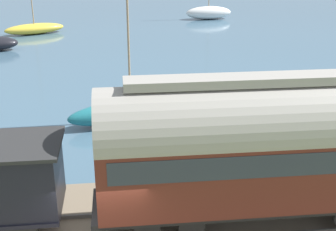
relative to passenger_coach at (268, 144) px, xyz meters
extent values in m
cube|color=#426075|center=(43.18, 4.75, -3.10)|extent=(80.00, 80.00, 0.01)
cube|color=#4C4742|center=(0.77, 4.75, -2.55)|extent=(0.07, 54.88, 0.12)
cylinder|color=black|center=(0.77, 6.96, -2.00)|extent=(0.12, 0.98, 0.98)
cube|color=black|center=(0.00, 6.72, -0.64)|extent=(1.95, 1.69, 1.81)
cube|color=#282828|center=(0.00, 6.72, 0.32)|extent=(2.15, 1.93, 0.10)
cylinder|color=black|center=(0.77, -2.27, -2.11)|extent=(0.12, 0.76, 0.76)
cylinder|color=black|center=(-0.77, 2.27, -2.11)|extent=(0.12, 0.76, 0.76)
cylinder|color=black|center=(0.77, 2.27, -2.11)|extent=(0.12, 0.76, 0.76)
cylinder|color=black|center=(-0.77, 3.53, -2.11)|extent=(0.12, 0.76, 0.76)
cylinder|color=black|center=(0.77, 3.53, -2.11)|extent=(0.12, 0.76, 0.76)
cube|color=black|center=(0.00, 0.00, -1.80)|extent=(1.97, 10.10, 0.16)
cube|color=#5B2319|center=(0.00, 0.00, -0.54)|extent=(2.19, 9.69, 2.37)
cube|color=#2D333D|center=(0.00, 0.00, -0.13)|extent=(2.22, 9.09, 0.66)
cylinder|color=gray|center=(0.00, 0.00, 0.64)|extent=(2.30, 9.69, 2.30)
cube|color=gray|center=(0.00, 0.00, 1.91)|extent=(0.77, 8.08, 0.24)
ellipsoid|color=gold|center=(30.77, 11.38, -2.63)|extent=(3.22, 5.40, 0.93)
ellipsoid|color=#1E707A|center=(9.51, 3.62, -2.51)|extent=(3.15, 6.30, 1.16)
cylinder|color=#9E8460|center=(9.51, 3.62, 1.31)|extent=(0.10, 0.10, 6.49)
cube|color=silver|center=(9.51, 3.62, -1.71)|extent=(1.33, 2.01, 0.45)
ellipsoid|color=white|center=(36.23, -5.37, -2.43)|extent=(1.78, 4.77, 1.33)
ellipsoid|color=#B7B2A3|center=(7.07, 9.24, -2.87)|extent=(2.19, 2.37, 0.45)
ellipsoid|color=beige|center=(12.28, -5.18, -2.85)|extent=(1.25, 2.13, 0.50)
camera|label=1|loc=(-11.64, 4.15, 5.70)|focal=50.00mm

